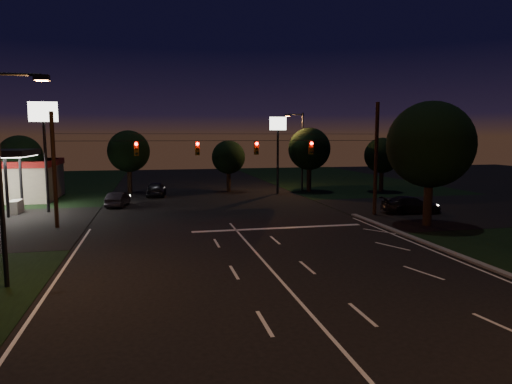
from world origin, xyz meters
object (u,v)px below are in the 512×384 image
object	(u,v)px
car_cross	(411,205)
car_oncoming_a	(156,189)
tree_right_near	(429,146)
car_oncoming_b	(118,199)
utility_pole_right	(374,215)

from	to	relation	value
car_cross	car_oncoming_a	bearing A→B (deg)	57.71
car_oncoming_a	car_cross	bearing A→B (deg)	148.01
tree_right_near	car_oncoming_b	world-z (taller)	tree_right_near
car_oncoming_b	car_oncoming_a	bearing A→B (deg)	-107.80
car_oncoming_b	car_cross	bearing A→B (deg)	168.56
utility_pole_right	car_cross	world-z (taller)	utility_pole_right
utility_pole_right	tree_right_near	distance (m)	7.61
car_cross	tree_right_near	bearing A→B (deg)	165.61
utility_pole_right	car_oncoming_a	world-z (taller)	utility_pole_right
utility_pole_right	car_oncoming_b	world-z (taller)	utility_pole_right
tree_right_near	car_oncoming_b	size ratio (longest dim) A/B	2.19
car_oncoming_a	car_cross	xyz separation A→B (m)	(20.41, -15.80, -0.07)
tree_right_near	car_oncoming_a	size ratio (longest dim) A/B	1.92
car_cross	car_oncoming_b	bearing A→B (deg)	74.37
tree_right_near	car_oncoming_a	world-z (taller)	tree_right_near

